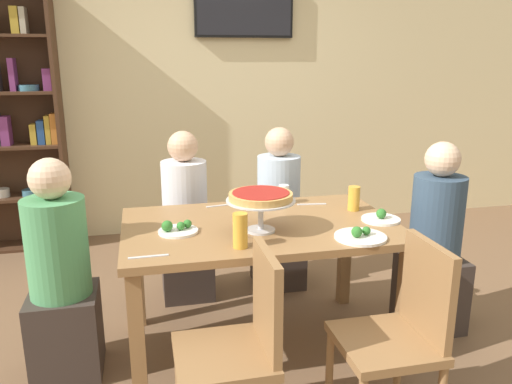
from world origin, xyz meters
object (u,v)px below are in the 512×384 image
salad_plate_spare (360,236)px  beer_glass_amber_short (354,198)px  diner_far_right (278,220)px  chair_near_left (241,342)px  television (244,8)px  salad_plate_near_diner (381,218)px  diner_head_east (434,251)px  cutlery_fork_near (148,257)px  diner_far_left (186,228)px  cutlery_knife_near (221,205)px  chair_near_right (401,330)px  dining_table (260,240)px  beer_glass_amber_tall (240,231)px  water_glass_clear_near (284,194)px  cutlery_fork_far (312,204)px  diner_head_west (61,286)px  salad_plate_far_diner (176,229)px  deep_dish_pizza_stand (261,199)px

salad_plate_spare → beer_glass_amber_short: (0.16, 0.46, 0.06)m
diner_far_right → chair_near_left: bearing=-20.9°
television → chair_near_left: size_ratio=1.02×
salad_plate_near_diner → salad_plate_spare: size_ratio=0.82×
diner_head_east → chair_near_left: diner_head_east is taller
beer_glass_amber_short → cutlery_fork_near: beer_glass_amber_short is taller
diner_far_left → cutlery_knife_near: diner_far_left is taller
chair_near_right → cutlery_knife_near: size_ratio=4.83×
television → chair_near_left: (-0.60, -2.83, -1.54)m
dining_table → beer_glass_amber_tall: 0.41m
television → water_glass_clear_near: bearing=-93.9°
chair_near_right → cutlery_fork_far: 1.09m
cutlery_fork_near → cutlery_fork_far: (0.99, 0.63, 0.00)m
water_glass_clear_near → cutlery_fork_far: 0.18m
diner_head_west → salad_plate_near_diner: bearing=-2.7°
diner_far_right → diner_far_left: same height
dining_table → salad_plate_far_diner: (-0.45, -0.05, 0.12)m
diner_head_east → television: bearing=-71.5°
diner_far_left → beer_glass_amber_short: bearing=56.1°
dining_table → salad_plate_far_diner: bearing=-174.1°
dining_table → chair_near_right: chair_near_right is taller
chair_near_right → water_glass_clear_near: size_ratio=7.58×
dining_table → diner_far_right: 0.85m
diner_far_right → chair_near_right: (0.12, -1.55, -0.01)m
chair_near_left → water_glass_clear_near: chair_near_left is taller
cutlery_fork_far → beer_glass_amber_short: bearing=148.3°
salad_plate_near_diner → beer_glass_amber_short: 0.24m
television → cutlery_knife_near: (-0.51, -1.73, -1.29)m
chair_near_right → diner_far_right: bearing=4.3°
deep_dish_pizza_stand → salad_plate_near_diner: size_ratio=1.68×
diner_head_east → cutlery_fork_near: diner_head_east is taller
cutlery_fork_far → beer_glass_amber_tall: bearing=54.4°
chair_near_right → diner_head_west: bearing=62.8°
chair_near_left → salad_plate_spare: bearing=-60.8°
diner_head_east → cutlery_fork_far: 0.78m
diner_head_west → salad_plate_near_diner: (1.70, -0.08, 0.27)m
diner_far_left → beer_glass_amber_tall: diner_far_left is taller
cutlery_fork_near → cutlery_knife_near: size_ratio=1.00×
chair_near_right → cutlery_knife_near: chair_near_right is taller
diner_head_east → beer_glass_amber_tall: bearing=14.0°
diner_head_west → water_glass_clear_near: bearing=16.2°
television → cutlery_fork_near: bearing=-111.1°
chair_near_right → salad_plate_near_diner: chair_near_right is taller
salad_plate_spare → beer_glass_amber_tall: beer_glass_amber_tall is taller
salad_plate_spare → salad_plate_near_diner: bearing=46.1°
salad_plate_near_diner → cutlery_fork_near: size_ratio=1.18×
diner_head_east → beer_glass_amber_tall: (-1.23, -0.31, 0.33)m
chair_near_right → chair_near_left: size_ratio=1.00×
dining_table → diner_head_west: 1.05m
diner_far_left → salad_plate_far_diner: size_ratio=5.64×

